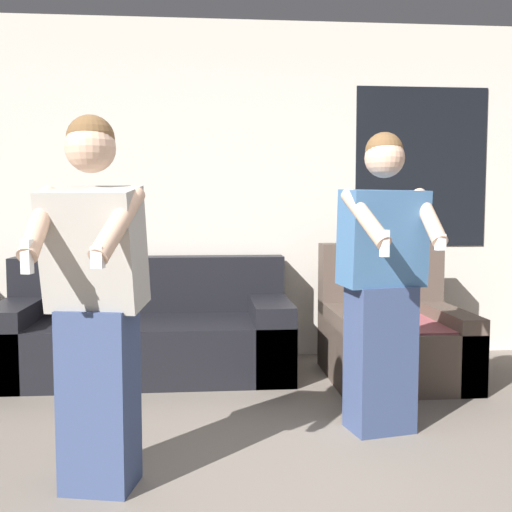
{
  "coord_description": "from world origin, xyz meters",
  "views": [
    {
      "loc": [
        -0.46,
        -1.87,
        1.22
      ],
      "look_at": [
        -0.21,
        0.98,
        0.99
      ],
      "focal_mm": 42.0,
      "sensor_mm": 36.0,
      "label": 1
    }
  ],
  "objects_px": {
    "couch": "(147,334)",
    "person_right": "(382,284)",
    "armchair": "(392,337)",
    "person_left": "(95,304)"
  },
  "relations": [
    {
      "from": "couch",
      "to": "person_left",
      "type": "xyz_separation_m",
      "value": [
        -0.03,
        -1.84,
        0.53
      ]
    },
    {
      "from": "couch",
      "to": "armchair",
      "type": "bearing_deg",
      "value": -8.51
    },
    {
      "from": "armchair",
      "to": "person_left",
      "type": "xyz_separation_m",
      "value": [
        -1.8,
        -1.58,
        0.52
      ]
    },
    {
      "from": "person_right",
      "to": "person_left",
      "type": "bearing_deg",
      "value": -158.02
    },
    {
      "from": "armchair",
      "to": "person_left",
      "type": "bearing_deg",
      "value": -138.77
    },
    {
      "from": "armchair",
      "to": "person_right",
      "type": "relative_size",
      "value": 0.59
    },
    {
      "from": "couch",
      "to": "person_left",
      "type": "distance_m",
      "value": 1.92
    },
    {
      "from": "person_left",
      "to": "person_right",
      "type": "height_order",
      "value": "person_right"
    },
    {
      "from": "armchair",
      "to": "person_right",
      "type": "distance_m",
      "value": 1.2
    },
    {
      "from": "couch",
      "to": "person_right",
      "type": "relative_size",
      "value": 1.29
    }
  ]
}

